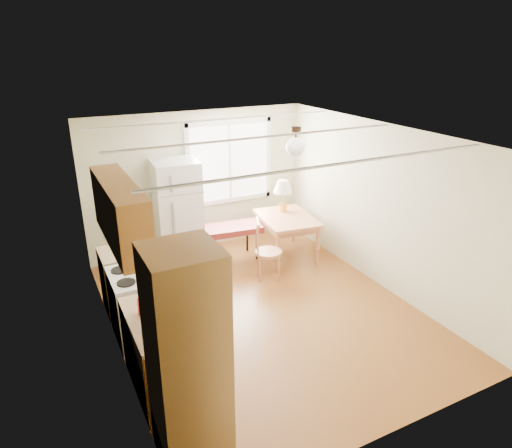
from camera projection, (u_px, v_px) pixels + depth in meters
room_shell at (264, 230)px, 6.04m from camera, size 4.60×5.60×2.62m
kitchen_run at (151, 312)px, 4.94m from camera, size 0.65×3.40×2.20m
window_unit at (230, 162)px, 8.23m from camera, size 1.64×0.05×1.51m
pendant_light at (296, 145)px, 6.29m from camera, size 0.26×0.26×0.40m
refrigerator at (178, 212)px, 7.70m from camera, size 0.79×0.79×1.78m
bench at (221, 231)px, 7.77m from camera, size 1.43×0.67×0.64m
dining_table at (286, 222)px, 8.00m from camera, size 1.01×1.26×0.73m
chair at (263, 246)px, 7.23m from camera, size 0.48×0.48×0.98m
table_lamp at (283, 189)px, 8.06m from camera, size 0.34×0.34×0.58m
coffee_maker at (159, 315)px, 4.53m from camera, size 0.25×0.29×0.38m
kettle at (143, 305)px, 4.78m from camera, size 0.12×0.12×0.23m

